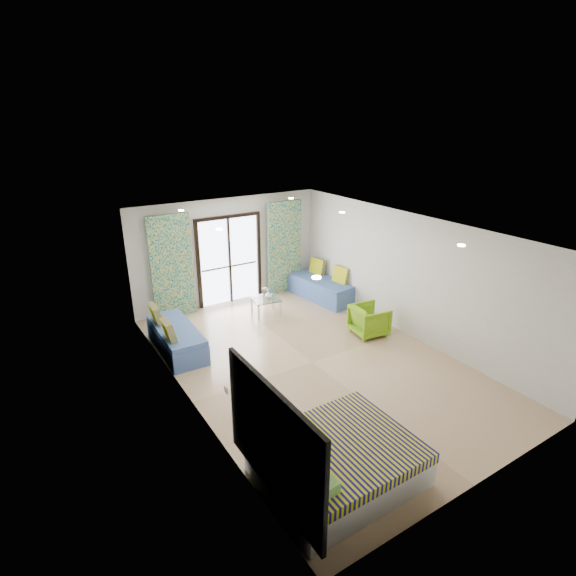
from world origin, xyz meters
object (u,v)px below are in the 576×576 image
bed (337,461)px  daybed_right (322,288)px  daybed_left (176,338)px  coffee_table (266,300)px  armchair (369,319)px

bed → daybed_right: daybed_right is taller
daybed_left → daybed_right: 4.29m
coffee_table → armchair: same height
bed → armchair: armchair is taller
daybed_left → coffee_table: daybed_left is taller
bed → daybed_left: daybed_left is taller
coffee_table → armchair: 2.57m
daybed_left → armchair: 4.19m
daybed_right → coffee_table: (-1.77, -0.11, 0.08)m
bed → daybed_left: size_ratio=1.06×
daybed_left → armchair: (3.89, -1.55, 0.08)m
daybed_left → armchair: size_ratio=2.58×
daybed_left → coffee_table: (2.47, 0.59, 0.09)m
bed → daybed_left: bearing=98.0°
armchair → daybed_right: bearing=-0.7°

